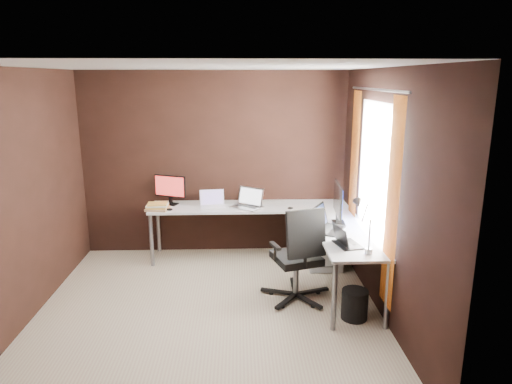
% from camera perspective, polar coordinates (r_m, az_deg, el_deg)
% --- Properties ---
extents(room, '(3.60, 3.60, 2.50)m').
position_cam_1_polar(room, '(4.59, -2.00, -0.04)').
color(room, '#C3BA97').
rests_on(room, ground).
extents(desk, '(2.65, 2.25, 0.73)m').
position_cam_1_polar(desk, '(5.72, 3.04, -3.44)').
color(desk, white).
rests_on(desk, ground).
extents(drawer_pedestal, '(0.42, 0.50, 0.60)m').
position_cam_1_polar(drawer_pedestal, '(6.02, 8.50, -6.45)').
color(drawer_pedestal, white).
rests_on(drawer_pedestal, ground).
extents(monitor_left, '(0.43, 0.21, 0.40)m').
position_cam_1_polar(monitor_left, '(6.24, -10.70, 0.48)').
color(monitor_left, black).
rests_on(monitor_left, desk).
extents(monitor_right, '(0.16, 0.58, 0.48)m').
position_cam_1_polar(monitor_right, '(5.40, 10.21, -1.14)').
color(monitor_right, black).
rests_on(monitor_right, desk).
extents(laptop_white, '(0.35, 0.27, 0.22)m').
position_cam_1_polar(laptop_white, '(6.09, -5.48, -1.40)').
color(laptop_white, white).
rests_on(laptop_white, desk).
extents(laptop_silver, '(0.47, 0.44, 0.25)m').
position_cam_1_polar(laptop_silver, '(6.04, -1.01, -1.39)').
color(laptop_silver, silver).
rests_on(laptop_silver, desk).
extents(laptop_black_big, '(0.46, 0.50, 0.27)m').
position_cam_1_polar(laptop_black_big, '(5.21, 8.62, -4.07)').
color(laptop_black_big, black).
rests_on(laptop_black_big, desk).
extents(laptop_black_small, '(0.29, 0.35, 0.21)m').
position_cam_1_polar(laptop_black_small, '(4.77, 11.08, -6.06)').
color(laptop_black_small, black).
rests_on(laptop_black_small, desk).
extents(book_stack, '(0.31, 0.26, 0.09)m').
position_cam_1_polar(book_stack, '(6.06, -12.22, -1.80)').
color(book_stack, tan).
rests_on(book_stack, desk).
extents(mouse_left, '(0.10, 0.08, 0.03)m').
position_cam_1_polar(mouse_left, '(5.99, -10.78, -2.16)').
color(mouse_left, black).
rests_on(mouse_left, desk).
extents(mouse_corner, '(0.09, 0.07, 0.03)m').
position_cam_1_polar(mouse_corner, '(5.97, 4.32, -2.02)').
color(mouse_corner, black).
rests_on(mouse_corner, desk).
extents(desk_lamp, '(0.18, 0.21, 0.54)m').
position_cam_1_polar(desk_lamp, '(4.55, 13.12, -3.27)').
color(desk_lamp, slate).
rests_on(desk_lamp, desk).
extents(office_chair, '(0.61, 0.64, 1.08)m').
position_cam_1_polar(office_chair, '(5.11, 5.22, -10.00)').
color(office_chair, black).
rests_on(office_chair, ground).
extents(wastebasket, '(0.32, 0.32, 0.31)m').
position_cam_1_polar(wastebasket, '(4.89, 12.22, -13.56)').
color(wastebasket, black).
rests_on(wastebasket, ground).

